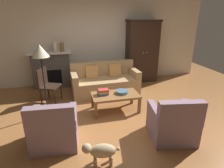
% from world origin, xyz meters
% --- Properties ---
extents(ground_plane, '(9.60, 9.60, 0.00)m').
position_xyz_m(ground_plane, '(0.00, 0.00, 0.00)').
color(ground_plane, '#9E6638').
extents(back_wall, '(7.20, 0.10, 2.80)m').
position_xyz_m(back_wall, '(0.00, 2.55, 1.40)').
color(back_wall, silver).
rests_on(back_wall, ground).
extents(fireplace, '(1.26, 0.48, 1.12)m').
position_xyz_m(fireplace, '(-1.55, 2.30, 0.57)').
color(fireplace, '#4C4947').
rests_on(fireplace, ground).
extents(armoire, '(1.06, 0.57, 2.03)m').
position_xyz_m(armoire, '(1.40, 2.22, 1.02)').
color(armoire, black).
rests_on(armoire, ground).
extents(couch, '(1.95, 0.92, 0.86)m').
position_xyz_m(couch, '(-0.03, 1.48, 0.32)').
color(couch, tan).
rests_on(couch, ground).
extents(coffee_table, '(1.10, 0.60, 0.42)m').
position_xyz_m(coffee_table, '(-0.02, 0.30, 0.37)').
color(coffee_table, olive).
rests_on(coffee_table, ground).
extents(fruit_bowl, '(0.30, 0.30, 0.07)m').
position_xyz_m(fruit_bowl, '(0.15, 0.33, 0.45)').
color(fruit_bowl, slate).
rests_on(fruit_bowl, coffee_table).
extents(book_stack, '(0.26, 0.19, 0.13)m').
position_xyz_m(book_stack, '(-0.30, 0.36, 0.48)').
color(book_stack, '#38569E').
rests_on(book_stack, coffee_table).
extents(mantel_vase_cream, '(0.12, 0.12, 0.31)m').
position_xyz_m(mantel_vase_cream, '(-1.37, 2.28, 1.28)').
color(mantel_vase_cream, beige).
rests_on(mantel_vase_cream, fireplace).
extents(mantel_vase_bronze, '(0.13, 0.13, 0.27)m').
position_xyz_m(mantel_vase_bronze, '(-1.17, 2.28, 1.25)').
color(mantel_vase_bronze, olive).
rests_on(mantel_vase_bronze, fireplace).
extents(armchair_near_left, '(0.83, 0.82, 0.88)m').
position_xyz_m(armchair_near_left, '(-1.37, -0.67, 0.32)').
color(armchair_near_left, gray).
rests_on(armchair_near_left, ground).
extents(armchair_near_right, '(0.89, 0.89, 0.88)m').
position_xyz_m(armchair_near_right, '(0.72, -1.00, 0.32)').
color(armchair_near_right, gray).
rests_on(armchair_near_right, ground).
extents(side_chair_wooden, '(0.58, 0.58, 0.90)m').
position_xyz_m(side_chair_wooden, '(-1.61, 1.20, 0.51)').
color(side_chair_wooden, black).
rests_on(side_chair_wooden, ground).
extents(floor_lamp, '(0.36, 0.36, 1.61)m').
position_xyz_m(floor_lamp, '(-1.58, 0.48, 1.39)').
color(floor_lamp, black).
rests_on(floor_lamp, ground).
extents(dog, '(0.57, 0.26, 0.39)m').
position_xyz_m(dog, '(-0.68, -1.33, 0.25)').
color(dog, tan).
rests_on(dog, ground).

